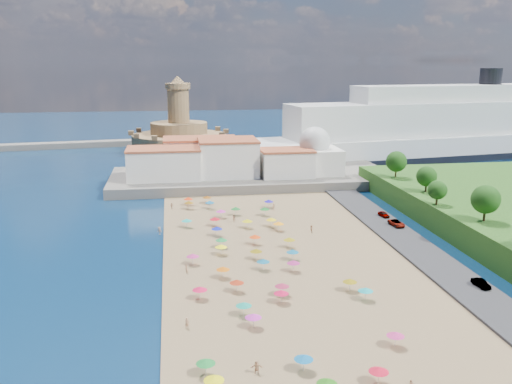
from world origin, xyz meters
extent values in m
plane|color=#071938|center=(0.00, 0.00, 0.00)|extent=(700.00, 700.00, 0.00)
cube|color=#59544C|center=(10.00, 73.00, 1.50)|extent=(90.00, 36.00, 3.00)
cube|color=#59544C|center=(-12.00, 108.00, 1.20)|extent=(18.00, 70.00, 2.40)
cube|color=silver|center=(-18.00, 69.00, 7.50)|extent=(22.00, 14.00, 9.00)
cube|color=silver|center=(2.00, 71.00, 8.50)|extent=(18.00, 16.00, 11.00)
cube|color=silver|center=(20.00, 67.00, 7.00)|extent=(16.00, 12.00, 8.00)
cube|color=silver|center=(-6.00, 83.00, 8.00)|extent=(24.00, 14.00, 10.00)
cube|color=silver|center=(30.00, 71.00, 7.00)|extent=(16.00, 16.00, 8.00)
sphere|color=silver|center=(30.00, 71.00, 13.00)|extent=(10.00, 10.00, 10.00)
cylinder|color=silver|center=(30.00, 71.00, 16.80)|extent=(1.20, 1.20, 1.60)
cylinder|color=#9C764E|center=(-12.00, 138.00, 4.00)|extent=(40.00, 40.00, 8.00)
cylinder|color=#9C764E|center=(-12.00, 138.00, 10.50)|extent=(24.00, 24.00, 5.00)
cylinder|color=#9C764E|center=(-12.00, 138.00, 20.00)|extent=(9.00, 9.00, 14.00)
cylinder|color=#9C764E|center=(-12.00, 138.00, 28.20)|extent=(10.40, 10.40, 2.40)
cone|color=#9C764E|center=(-12.00, 138.00, 30.90)|extent=(6.00, 6.00, 3.00)
cube|color=black|center=(92.32, 109.34, 1.31)|extent=(164.58, 49.64, 2.62)
cube|color=silver|center=(92.32, 109.34, 4.85)|extent=(163.53, 49.09, 9.71)
cube|color=silver|center=(92.32, 109.34, 16.18)|extent=(130.89, 39.70, 12.94)
cube|color=silver|center=(92.32, 109.34, 25.89)|extent=(76.95, 26.89, 6.47)
cylinder|color=black|center=(113.62, 112.76, 32.36)|extent=(8.63, 8.63, 6.47)
cylinder|color=gray|center=(8.21, -46.45, 1.25)|extent=(0.07, 0.07, 2.00)
cone|color=red|center=(8.21, -46.45, 2.15)|extent=(2.50, 2.50, 0.60)
cylinder|color=gray|center=(-12.37, -41.39, 1.25)|extent=(0.07, 0.07, 2.00)
cone|color=#15792C|center=(-12.37, -41.39, 2.15)|extent=(2.50, 2.50, 0.60)
cylinder|color=gray|center=(13.59, -18.29, 1.25)|extent=(0.07, 0.07, 2.00)
cone|color=#86700C|center=(13.59, -18.29, 2.15)|extent=(2.50, 2.50, 0.60)
cylinder|color=gray|center=(-7.19, -9.23, 1.25)|extent=(0.07, 0.07, 2.00)
cone|color=#CF5F09|center=(-7.19, -9.23, 2.15)|extent=(2.50, 2.50, 0.60)
cylinder|color=gray|center=(0.60, -6.33, 1.25)|extent=(0.07, 0.07, 2.00)
cone|color=#0E5E82|center=(0.60, -6.33, 2.15)|extent=(2.50, 2.50, 0.60)
cylinder|color=gray|center=(8.17, 5.93, 1.25)|extent=(0.07, 0.07, 2.00)
cone|color=#98840D|center=(8.17, 5.93, 2.15)|extent=(2.50, 2.50, 0.60)
cylinder|color=gray|center=(6.04, -7.92, 1.25)|extent=(0.07, 0.07, 2.00)
cone|color=#AB246E|center=(6.04, -7.92, 2.15)|extent=(2.50, 2.50, 0.60)
cylinder|color=gray|center=(-11.83, -17.95, 1.25)|extent=(0.07, 0.07, 2.00)
cone|color=#D21041|center=(-11.83, -17.95, 2.15)|extent=(2.50, 2.50, 0.60)
cylinder|color=gray|center=(14.93, -22.42, 1.25)|extent=(0.07, 0.07, 2.00)
cone|color=teal|center=(14.93, -22.42, 2.15)|extent=(2.50, 2.50, 0.60)
cylinder|color=gray|center=(-5.48, -15.85, 1.25)|extent=(0.07, 0.07, 2.00)
cone|color=#A1270E|center=(-5.48, -15.85, 2.15)|extent=(2.50, 2.50, 0.60)
cylinder|color=gray|center=(-3.92, 31.01, 1.25)|extent=(0.07, 0.07, 2.00)
cone|color=#C229A1|center=(-3.92, 31.01, 2.15)|extent=(2.50, 2.50, 0.60)
cylinder|color=gray|center=(-0.01, 32.89, 1.25)|extent=(0.07, 0.07, 2.00)
cone|color=#126623|center=(-0.01, 32.89, 2.15)|extent=(2.50, 2.50, 0.60)
cylinder|color=gray|center=(-6.02, 40.44, 1.25)|extent=(0.07, 0.07, 2.00)
cone|color=#0F608F|center=(-6.02, 40.44, 2.15)|extent=(2.50, 2.50, 0.60)
cylinder|color=gray|center=(-6.37, 46.37, 1.25)|extent=(0.07, 0.07, 2.00)
cone|color=#81440B|center=(-6.37, 46.37, 2.15)|extent=(2.50, 2.50, 0.60)
cylinder|color=gray|center=(1.11, -21.39, 1.25)|extent=(0.07, 0.07, 2.00)
cone|color=#C20F3D|center=(1.11, -21.39, 2.15)|extent=(2.50, 2.50, 0.60)
cone|color=#237013|center=(1.30, -48.07, 2.15)|extent=(2.50, 2.50, 0.60)
cylinder|color=gray|center=(-5.95, 7.86, 1.25)|extent=(0.07, 0.07, 2.00)
cone|color=#167F37|center=(-5.95, 7.86, 2.15)|extent=(2.50, 2.50, 0.60)
cylinder|color=gray|center=(-6.01, 24.12, 1.25)|extent=(0.07, 0.07, 2.00)
cone|color=red|center=(-6.01, 24.12, 2.15)|extent=(2.50, 2.50, 0.60)
cylinder|color=gray|center=(-12.62, 23.77, 1.25)|extent=(0.07, 0.07, 2.00)
cone|color=#11A097|center=(-12.62, 23.77, 2.15)|extent=(2.50, 2.50, 0.60)
cylinder|color=gray|center=(-11.52, 41.00, 1.25)|extent=(0.07, 0.07, 2.00)
cone|color=#80540B|center=(-11.52, 41.00, 2.15)|extent=(2.50, 2.50, 0.60)
cylinder|color=gray|center=(13.76, -37.99, 1.25)|extent=(0.07, 0.07, 2.00)
cone|color=#C52A75|center=(13.76, -37.99, 2.15)|extent=(2.50, 2.50, 0.60)
cylinder|color=gray|center=(-0.09, -42.22, 1.25)|extent=(0.07, 0.07, 2.00)
cone|color=#0C609D|center=(-0.09, -42.22, 2.15)|extent=(2.50, 2.50, 0.60)
cylinder|color=gray|center=(-11.52, 45.29, 1.25)|extent=(0.07, 0.07, 2.00)
cone|color=red|center=(-11.52, 45.29, 2.15)|extent=(2.50, 2.50, 0.60)
cylinder|color=gray|center=(7.21, 31.45, 1.25)|extent=(0.07, 0.07, 2.00)
cone|color=#136E23|center=(7.21, 31.45, 2.15)|extent=(2.50, 2.50, 0.60)
cylinder|color=gray|center=(-6.39, 3.41, 1.25)|extent=(0.07, 0.07, 2.00)
cone|color=#FFF60D|center=(-6.39, 3.41, 2.15)|extent=(2.50, 2.50, 0.60)
cone|color=yellow|center=(-11.65, -45.37, 2.15)|extent=(2.50, 2.50, 0.60)
cylinder|color=gray|center=(8.20, 18.09, 1.25)|extent=(0.07, 0.07, 2.00)
cone|color=orange|center=(8.20, 18.09, 2.15)|extent=(2.50, 2.50, 0.60)
cylinder|color=gray|center=(-6.18, 16.18, 1.25)|extent=(0.07, 0.07, 2.00)
cone|color=#0D1AB0|center=(-6.18, 16.18, 2.15)|extent=(2.50, 2.50, 0.60)
cylinder|color=gray|center=(-4.63, -29.44, 1.25)|extent=(0.07, 0.07, 2.00)
cone|color=#BF29AB|center=(-4.63, -29.44, 2.15)|extent=(2.50, 2.50, 0.60)
cylinder|color=gray|center=(7.14, 21.67, 1.25)|extent=(0.07, 0.07, 2.00)
cone|color=yellow|center=(7.14, 21.67, 2.15)|extent=(2.50, 2.50, 0.60)
cylinder|color=gray|center=(1.39, 21.26, 1.25)|extent=(0.07, 0.07, 2.00)
cone|color=#CFC30B|center=(1.39, 21.26, 2.15)|extent=(2.50, 2.50, 0.60)
cylinder|color=gray|center=(7.20, -1.81, 1.25)|extent=(0.07, 0.07, 2.00)
cone|color=#0E6089|center=(7.20, -1.81, 2.15)|extent=(2.50, 2.50, 0.60)
cylinder|color=gray|center=(-12.28, -1.39, 1.25)|extent=(0.07, 0.07, 2.00)
cone|color=#B92777|center=(-12.28, -1.39, 2.15)|extent=(2.50, 2.50, 0.60)
cylinder|color=gray|center=(1.81, -18.49, 1.25)|extent=(0.07, 0.07, 2.00)
cone|color=#9A2143|center=(1.81, -18.49, 2.15)|extent=(2.50, 2.50, 0.60)
cylinder|color=gray|center=(1.36, 8.92, 1.25)|extent=(0.07, 0.07, 2.00)
cone|color=#E23D0A|center=(1.36, 8.92, 2.15)|extent=(2.50, 2.50, 0.60)
cylinder|color=gray|center=(-5.49, -25.17, 1.25)|extent=(0.07, 0.07, 2.00)
cone|color=#0F8D76|center=(-5.49, -25.17, 2.15)|extent=(2.50, 2.50, 0.60)
cylinder|color=gray|center=(9.61, 39.34, 1.25)|extent=(0.07, 0.07, 2.00)
cone|color=#180DAC|center=(9.61, 39.34, 2.15)|extent=(2.50, 2.50, 0.60)
cylinder|color=gray|center=(0.18, -0.31, 1.25)|extent=(0.07, 0.07, 2.00)
cone|color=#78650A|center=(0.18, -0.31, 2.15)|extent=(2.50, 2.50, 0.60)
imported|color=tan|center=(-1.14, 27.37, 1.12)|extent=(1.00, 1.06, 1.74)
imported|color=tan|center=(-16.02, 42.24, 1.03)|extent=(0.91, 0.93, 1.57)
imported|color=tan|center=(-13.71, -5.81, 1.04)|extent=(0.86, 0.94, 1.57)
imported|color=tan|center=(-18.92, 19.15, 1.14)|extent=(1.32, 1.04, 1.79)
imported|color=tan|center=(-14.28, -28.15, 1.10)|extent=(0.69, 0.52, 1.70)
imported|color=tan|center=(15.36, 15.57, 1.15)|extent=(1.17, 1.73, 1.79)
imported|color=tan|center=(10.49, 36.79, 1.18)|extent=(1.36, 1.30, 1.85)
imported|color=tan|center=(-6.03, -41.91, 1.11)|extent=(1.64, 0.67, 1.72)
imported|color=gray|center=(36.00, 24.46, 1.36)|extent=(2.13, 4.06, 1.32)
imported|color=gray|center=(36.00, 16.22, 1.41)|extent=(2.92, 5.37, 1.43)
imported|color=gray|center=(36.00, -21.09, 1.36)|extent=(1.80, 4.15, 1.33)
cylinder|color=#382314|center=(48.17, -0.03, 7.66)|extent=(0.50, 0.50, 3.32)
sphere|color=#14380F|center=(48.17, -0.03, 10.65)|extent=(5.97, 5.97, 5.97)
cylinder|color=#382314|center=(44.75, 14.58, 7.24)|extent=(0.50, 0.50, 2.48)
sphere|color=#14380F|center=(44.75, 14.58, 9.47)|extent=(4.46, 4.46, 4.46)
cylinder|color=#382314|center=(48.03, 27.38, 7.44)|extent=(0.50, 0.50, 2.87)
sphere|color=#14380F|center=(48.03, 27.38, 10.02)|extent=(5.17, 5.17, 5.17)
cylinder|color=#382314|center=(47.52, 46.01, 7.64)|extent=(0.50, 0.50, 3.28)
sphere|color=#14380F|center=(47.52, 46.01, 10.60)|extent=(5.91, 5.91, 5.91)
camera|label=1|loc=(-15.78, -105.72, 38.55)|focal=40.00mm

